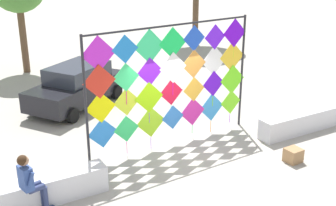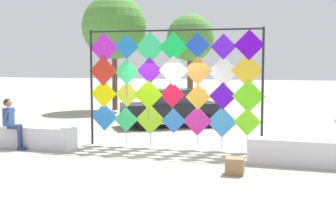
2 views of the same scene
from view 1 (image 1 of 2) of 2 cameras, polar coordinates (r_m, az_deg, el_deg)
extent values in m
plane|color=#9E998E|center=(12.20, 2.21, -6.92)|extent=(120.00, 120.00, 0.00)
cube|color=silver|center=(10.40, -18.26, -11.33)|extent=(3.84, 0.53, 0.63)
cube|color=silver|center=(14.48, 17.93, -2.01)|extent=(3.84, 0.53, 0.63)
cylinder|color=#232328|center=(11.19, -10.55, -0.10)|extent=(0.07, 0.07, 3.50)
cylinder|color=#232328|center=(13.83, 9.48, 3.98)|extent=(0.07, 0.07, 3.50)
cylinder|color=#232328|center=(11.89, 0.55, 9.98)|extent=(5.14, 0.33, 0.06)
cube|color=#2A7FDE|center=(11.67, -8.42, -3.84)|extent=(0.84, 0.06, 0.84)
cube|color=#32D168|center=(11.96, -5.38, -3.33)|extent=(0.76, 0.05, 0.76)
cylinder|color=#E5169F|center=(12.21, -5.31, -5.73)|extent=(0.02, 0.02, 0.36)
cube|color=#98D920|center=(12.30, -2.23, -2.47)|extent=(0.90, 0.06, 0.90)
cylinder|color=#5F16E5|center=(12.59, -2.21, -5.36)|extent=(0.02, 0.02, 0.48)
cube|color=blue|center=(12.64, 0.63, -1.85)|extent=(0.74, 0.05, 0.74)
cube|color=#D3299B|center=(13.03, 3.20, -1.13)|extent=(0.87, 0.06, 0.87)
cylinder|color=#16E55B|center=(13.25, 3.12, -3.38)|extent=(0.02, 0.02, 0.26)
cube|color=#3997E6|center=(13.44, 5.63, -0.54)|extent=(0.89, 0.06, 0.89)
cylinder|color=orange|center=(13.70, 5.51, -3.13)|extent=(0.02, 0.02, 0.45)
cube|color=#78EB1D|center=(13.84, 8.07, 0.12)|extent=(0.78, 0.05, 0.78)
cylinder|color=#8A16E5|center=(14.05, 7.94, -1.93)|extent=(0.02, 0.02, 0.30)
cube|color=#F5EB06|center=(11.39, -8.64, -0.59)|extent=(0.84, 0.06, 0.84)
cylinder|color=#161EE5|center=(11.61, -8.52, -3.17)|extent=(0.02, 0.02, 0.29)
cube|color=#CADF2B|center=(11.71, -5.36, 0.14)|extent=(0.77, 0.05, 0.77)
cube|color=#95DD0D|center=(11.99, -2.45, 0.72)|extent=(0.89, 0.06, 0.89)
cylinder|color=#5E16E5|center=(12.22, -2.43, -1.89)|extent=(0.02, 0.02, 0.31)
cube|color=red|center=(12.36, 0.43, 1.40)|extent=(0.77, 0.05, 0.77)
cylinder|color=#16E5C4|center=(12.55, 0.40, -0.84)|extent=(0.02, 0.02, 0.28)
cube|color=gold|center=(12.78, 3.36, 1.77)|extent=(0.74, 0.05, 0.74)
cube|color=#530DCE|center=(13.19, 5.88, 2.49)|extent=(0.79, 0.05, 0.79)
cylinder|color=#9AE516|center=(13.38, 5.77, 0.25)|extent=(0.02, 0.02, 0.32)
cube|color=#67E419|center=(13.63, 8.28, 3.00)|extent=(0.93, 0.06, 0.93)
cylinder|color=#9616E5|center=(13.83, 8.13, 0.55)|extent=(0.02, 0.02, 0.32)
cube|color=red|center=(11.15, -8.83, 2.73)|extent=(0.90, 0.06, 0.90)
cube|color=#36DD77|center=(11.47, -5.43, 3.30)|extent=(0.77, 0.05, 0.77)
cylinder|color=#E51695|center=(11.66, -5.36, 0.65)|extent=(0.02, 0.02, 0.37)
cube|color=#7719D7|center=(11.79, -2.32, 4.05)|extent=(0.78, 0.05, 0.78)
cube|color=white|center=(12.15, 0.67, 4.57)|extent=(0.88, 0.06, 0.88)
cylinder|color=#E516CF|center=(12.34, 0.63, 1.81)|extent=(0.02, 0.02, 0.36)
cube|color=orange|center=(12.56, 3.34, 5.05)|extent=(0.83, 0.06, 0.83)
cube|color=white|center=(13.00, 5.95, 5.44)|extent=(0.89, 0.06, 0.89)
cube|color=yellow|center=(13.41, 8.24, 5.92)|extent=(0.92, 0.06, 0.92)
cube|color=#C425D0|center=(10.99, -8.94, 6.27)|extent=(0.93, 0.06, 0.93)
cylinder|color=#25E516|center=(11.17, -8.79, 3.09)|extent=(0.02, 0.02, 0.35)
cube|color=blue|center=(11.27, -5.55, 6.92)|extent=(0.75, 0.05, 0.75)
cube|color=#34E486|center=(11.63, -2.38, 7.29)|extent=(0.93, 0.06, 0.93)
cylinder|color=#E51685|center=(11.82, -2.36, 4.00)|extent=(0.02, 0.02, 0.47)
cube|color=#16E158|center=(11.99, 0.60, 7.73)|extent=(0.87, 0.06, 0.87)
cylinder|color=#E516A2|center=(12.17, 0.56, 4.62)|extent=(0.02, 0.02, 0.49)
cube|color=blue|center=(12.38, 3.39, 8.32)|extent=(0.73, 0.05, 0.73)
cube|color=#6618F5|center=(12.84, 6.08, 8.45)|extent=(0.74, 0.05, 0.74)
cube|color=#6207D9|center=(13.27, 8.58, 8.92)|extent=(0.85, 0.06, 0.85)
cylinder|color=#8BE516|center=(13.41, 8.42, 6.49)|extent=(0.02, 0.02, 0.31)
cylinder|color=navy|center=(10.13, -15.45, -11.91)|extent=(0.11, 0.11, 0.63)
cylinder|color=navy|center=(9.89, -16.55, -10.53)|extent=(0.37, 0.20, 0.13)
cylinder|color=navy|center=(10.26, -15.90, -11.50)|extent=(0.11, 0.11, 0.63)
cylinder|color=navy|center=(10.03, -16.98, -10.13)|extent=(0.37, 0.20, 0.13)
cube|color=navy|center=(10.42, -15.45, -12.66)|extent=(0.26, 0.15, 0.09)
cube|color=#334C8C|center=(9.76, -17.86, -9.16)|extent=(0.27, 0.39, 0.52)
sphere|color=#A37556|center=(9.57, -18.12, -7.08)|extent=(0.22, 0.22, 0.22)
sphere|color=#382314|center=(9.56, -18.24, -7.03)|extent=(0.22, 0.22, 0.22)
cylinder|color=#334C8C|center=(9.56, -17.22, -9.39)|extent=(0.19, 0.12, 0.31)
cylinder|color=#334C8C|center=(9.92, -18.33, -8.37)|extent=(0.19, 0.12, 0.31)
cube|color=black|center=(15.89, -11.71, 1.64)|extent=(4.07, 3.46, 0.68)
cube|color=#282D38|center=(15.81, -11.57, 3.88)|extent=(2.57, 2.37, 0.54)
cylinder|color=black|center=(14.58, -12.20, -1.56)|extent=(0.53, 0.45, 0.51)
cylinder|color=black|center=(15.61, -16.89, -0.51)|extent=(0.53, 0.45, 0.51)
cylinder|color=black|center=(16.52, -6.65, 1.43)|extent=(0.53, 0.45, 0.51)
cylinder|color=black|center=(17.44, -11.14, 2.20)|extent=(0.53, 0.45, 0.51)
cube|color=#9E754C|center=(12.33, 15.82, -6.48)|extent=(0.43, 0.41, 0.37)
cylinder|color=brown|center=(20.41, -18.14, 8.01)|extent=(0.30, 0.30, 3.10)
cylinder|color=brown|center=(24.80, 3.57, 11.48)|extent=(0.33, 0.33, 3.47)
camera|label=2|loc=(10.33, 67.98, -10.93)|focal=46.86mm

